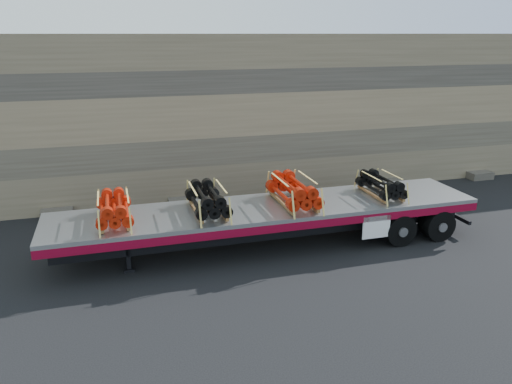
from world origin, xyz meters
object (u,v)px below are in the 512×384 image
trailer (268,226)px  bundle_midfront (208,200)px  bundle_front (114,209)px  bundle_midrear (293,191)px  bundle_rear (381,186)px

trailer → bundle_midfront: size_ratio=6.41×
bundle_front → bundle_midfront: (2.93, 0.00, 0.02)m
trailer → bundle_midfront: (-2.07, -0.00, 1.13)m
bundle_midrear → bundle_rear: bundle_midrear is taller
trailer → bundle_front: size_ratio=6.81×
bundle_midfront → bundle_rear: size_ratio=1.13×
trailer → bundle_midrear: bundle_midrear is taller
bundle_midfront → bundle_rear: (6.31, 0.00, -0.05)m
bundle_front → bundle_rear: bearing=-0.0°
bundle_rear → bundle_midrear: bearing=180.0°
bundle_midfront → trailer: bearing=-0.0°
trailer → bundle_midfront: 2.36m
bundle_front → bundle_midfront: bundle_midfront is taller
bundle_midfront → bundle_midrear: size_ratio=0.93×
trailer → bundle_midfront: bearing=180.0°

